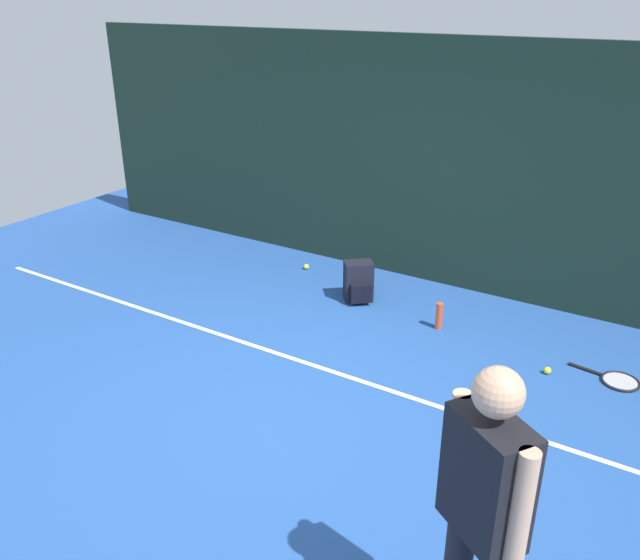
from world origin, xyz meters
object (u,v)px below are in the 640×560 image
object	(u,v)px
tennis_ball_by_fence	(306,267)
water_bottle	(439,316)
tennis_player	(483,510)
tennis_racket	(617,380)
backpack	(359,283)
tennis_ball_near_player	(547,371)

from	to	relation	value
tennis_ball_by_fence	water_bottle	bearing A→B (deg)	-16.33
tennis_player	tennis_racket	world-z (taller)	tennis_player
backpack	tennis_ball_by_fence	xyz separation A→B (m)	(-0.94, 0.42, -0.18)
backpack	tennis_ball_by_fence	world-z (taller)	backpack
tennis_ball_near_player	tennis_racket	bearing A→B (deg)	19.67
tennis_racket	tennis_ball_near_player	size ratio (longest dim) A/B	9.57
tennis_player	tennis_racket	size ratio (longest dim) A/B	2.69
tennis_racket	backpack	world-z (taller)	backpack
tennis_player	tennis_ball_near_player	world-z (taller)	tennis_player
tennis_ball_near_player	water_bottle	distance (m)	1.18
tennis_player	tennis_ball_by_fence	world-z (taller)	tennis_player
tennis_player	tennis_racket	bearing A→B (deg)	-60.34
tennis_ball_by_fence	water_bottle	world-z (taller)	water_bottle
tennis_ball_by_fence	tennis_ball_near_player	bearing A→B (deg)	-15.45
backpack	tennis_ball_by_fence	bearing A→B (deg)	115.75
tennis_racket	water_bottle	world-z (taller)	water_bottle
tennis_racket	tennis_ball_by_fence	distance (m)	3.67
tennis_player	tennis_racket	distance (m)	3.26
tennis_ball_near_player	tennis_ball_by_fence	distance (m)	3.18
tennis_player	backpack	bearing A→B (deg)	-20.03
backpack	tennis_ball_by_fence	size ratio (longest dim) A/B	6.67
backpack	water_bottle	distance (m)	1.00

